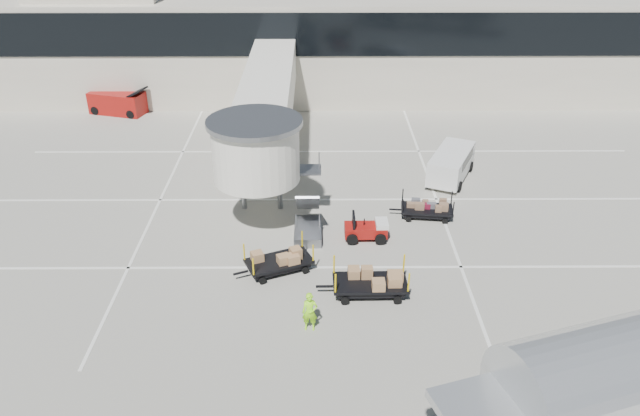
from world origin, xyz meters
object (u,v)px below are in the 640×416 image
(ground_worker, at_px, (310,312))
(minivan, at_px, (452,162))
(belt_loader, at_px, (118,103))
(suitcase_cart, at_px, (427,209))
(box_cart_far, at_px, (281,262))
(box_cart_near, at_px, (371,284))
(baggage_tug, at_px, (367,230))

(ground_worker, bearing_deg, minivan, 61.58)
(minivan, height_order, belt_loader, belt_loader)
(ground_worker, height_order, belt_loader, belt_loader)
(suitcase_cart, relative_size, belt_loader, 0.73)
(box_cart_far, relative_size, belt_loader, 0.79)
(minivan, bearing_deg, box_cart_near, -91.24)
(baggage_tug, distance_m, belt_loader, 26.21)
(minivan, bearing_deg, baggage_tug, -103.66)
(baggage_tug, bearing_deg, box_cart_near, -92.46)
(box_cart_near, bearing_deg, ground_worker, -140.06)
(box_cart_near, bearing_deg, minivan, 63.16)
(box_cart_near, xyz_separation_m, minivan, (5.88, 12.10, 0.47))
(box_cart_near, xyz_separation_m, ground_worker, (-2.70, -2.34, 0.29))
(box_cart_near, distance_m, belt_loader, 29.83)
(box_cart_far, xyz_separation_m, ground_worker, (1.42, -4.25, 0.35))
(baggage_tug, xyz_separation_m, belt_loader, (-18.06, 18.99, 0.31))
(ground_worker, bearing_deg, suitcase_cart, 58.42)
(baggage_tug, height_order, belt_loader, belt_loader)
(ground_worker, bearing_deg, belt_loader, 122.38)
(box_cart_far, bearing_deg, suitcase_cart, 10.61)
(box_cart_near, xyz_separation_m, box_cart_far, (-4.12, 1.92, -0.06))
(box_cart_near, bearing_deg, box_cart_far, 154.10)
(suitcase_cart, relative_size, box_cart_far, 0.92)
(ground_worker, relative_size, belt_loader, 0.37)
(suitcase_cart, bearing_deg, baggage_tug, -140.64)
(ground_worker, bearing_deg, box_cart_near, 43.17)
(baggage_tug, relative_size, box_cart_near, 0.54)
(ground_worker, relative_size, minivan, 0.35)
(box_cart_far, relative_size, minivan, 0.76)
(ground_worker, distance_m, belt_loader, 30.29)
(suitcase_cart, bearing_deg, box_cart_near, -110.41)
(baggage_tug, xyz_separation_m, ground_worker, (-2.87, -7.22, 0.36))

